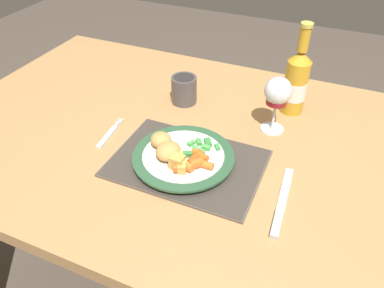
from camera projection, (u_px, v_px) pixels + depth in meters
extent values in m
cube|color=#AD7F4C|center=(212.00, 146.00, 0.98)|extent=(1.52, 0.88, 0.04)
cube|color=#AD7F4C|center=(96.00, 123.00, 1.71)|extent=(0.06, 0.06, 0.70)
cube|color=brown|center=(187.00, 163.00, 0.90)|extent=(0.36, 0.25, 0.01)
cube|color=#3C352E|center=(187.00, 162.00, 0.90)|extent=(0.35, 0.25, 0.00)
cylinder|color=silver|center=(183.00, 159.00, 0.90)|extent=(0.20, 0.20, 0.01)
cylinder|color=#2D5638|center=(183.00, 156.00, 0.89)|extent=(0.24, 0.24, 0.01)
cylinder|color=silver|center=(183.00, 155.00, 0.89)|extent=(0.20, 0.20, 0.00)
ellipsoid|color=tan|center=(161.00, 140.00, 0.90)|extent=(0.07, 0.07, 0.04)
ellipsoid|color=tan|center=(168.00, 151.00, 0.87)|extent=(0.06, 0.06, 0.04)
cube|color=#338438|center=(208.00, 142.00, 0.92)|extent=(0.03, 0.03, 0.01)
cube|color=#338438|center=(187.00, 154.00, 0.88)|extent=(0.02, 0.02, 0.01)
cube|color=#4CA84C|center=(198.00, 151.00, 0.88)|extent=(0.02, 0.02, 0.01)
cube|color=#4CA84C|center=(206.00, 147.00, 0.90)|extent=(0.02, 0.01, 0.01)
cube|color=green|center=(199.00, 142.00, 0.92)|extent=(0.02, 0.02, 0.01)
cube|color=green|center=(191.00, 154.00, 0.88)|extent=(0.02, 0.02, 0.01)
cube|color=#4CA84C|center=(191.00, 143.00, 0.91)|extent=(0.02, 0.02, 0.01)
cube|color=#4CA84C|center=(199.00, 151.00, 0.88)|extent=(0.03, 0.02, 0.01)
cube|color=green|center=(217.00, 147.00, 0.90)|extent=(0.02, 0.02, 0.01)
cube|color=green|center=(198.00, 157.00, 0.87)|extent=(0.02, 0.03, 0.01)
cube|color=#4CA84C|center=(195.00, 149.00, 0.89)|extent=(0.02, 0.02, 0.01)
cylinder|color=orange|center=(206.00, 165.00, 0.85)|extent=(0.04, 0.02, 0.02)
cylinder|color=#CC5119|center=(180.00, 167.00, 0.84)|extent=(0.04, 0.04, 0.02)
cylinder|color=orange|center=(200.00, 155.00, 0.87)|extent=(0.05, 0.03, 0.02)
cylinder|color=orange|center=(196.00, 163.00, 0.85)|extent=(0.04, 0.04, 0.02)
cylinder|color=orange|center=(185.00, 165.00, 0.84)|extent=(0.04, 0.03, 0.02)
cylinder|color=#CC5119|center=(194.00, 157.00, 0.87)|extent=(0.03, 0.05, 0.02)
cube|color=silver|center=(107.00, 137.00, 0.98)|extent=(0.02, 0.10, 0.01)
cube|color=silver|center=(117.00, 125.00, 1.02)|extent=(0.01, 0.02, 0.01)
cube|color=silver|center=(122.00, 121.00, 1.04)|extent=(0.00, 0.02, 0.00)
cube|color=silver|center=(121.00, 121.00, 1.04)|extent=(0.00, 0.02, 0.00)
cube|color=silver|center=(119.00, 121.00, 1.04)|extent=(0.00, 0.02, 0.00)
cube|color=silver|center=(118.00, 121.00, 1.04)|extent=(0.00, 0.02, 0.00)
cube|color=silver|center=(285.00, 190.00, 0.83)|extent=(0.03, 0.14, 0.00)
cube|color=#B2B2B7|center=(277.00, 224.00, 0.75)|extent=(0.02, 0.07, 0.01)
cylinder|color=silver|center=(272.00, 129.00, 1.01)|extent=(0.06, 0.06, 0.00)
cylinder|color=silver|center=(274.00, 116.00, 0.99)|extent=(0.01, 0.01, 0.08)
ellipsoid|color=silver|center=(278.00, 91.00, 0.94)|extent=(0.07, 0.07, 0.07)
cylinder|color=maroon|center=(277.00, 98.00, 0.95)|extent=(0.05, 0.05, 0.03)
cylinder|color=gold|center=(295.00, 87.00, 1.04)|extent=(0.06, 0.06, 0.15)
cone|color=gold|center=(301.00, 56.00, 0.98)|extent=(0.06, 0.06, 0.03)
cylinder|color=gold|center=(304.00, 39.00, 0.95)|extent=(0.03, 0.03, 0.06)
cylinder|color=#BFB74C|center=(307.00, 25.00, 0.93)|extent=(0.03, 0.03, 0.01)
cylinder|color=white|center=(295.00, 89.00, 1.04)|extent=(0.07, 0.07, 0.05)
cube|color=#DBB256|center=(181.00, 164.00, 0.84)|extent=(0.03, 0.03, 0.02)
cube|color=gold|center=(182.00, 168.00, 0.83)|extent=(0.02, 0.03, 0.02)
cube|color=gold|center=(177.00, 162.00, 0.84)|extent=(0.03, 0.03, 0.03)
cube|color=#DBB256|center=(179.00, 156.00, 0.87)|extent=(0.03, 0.03, 0.02)
cylinder|color=#4C4747|center=(184.00, 90.00, 1.10)|extent=(0.07, 0.07, 0.08)
cylinder|color=#2A2727|center=(184.00, 79.00, 1.08)|extent=(0.06, 0.06, 0.01)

